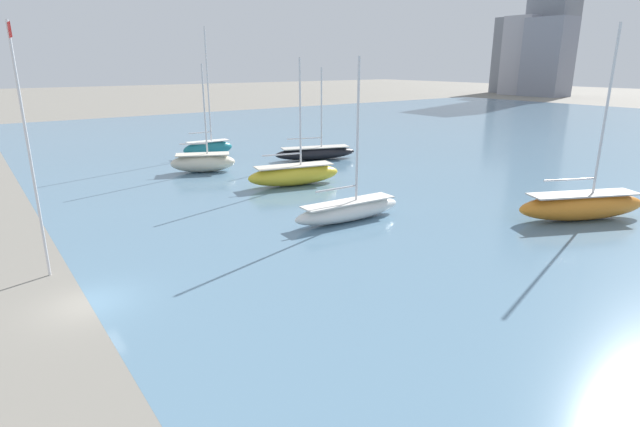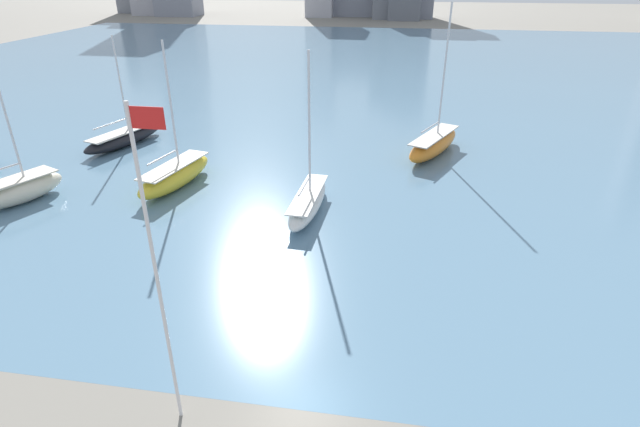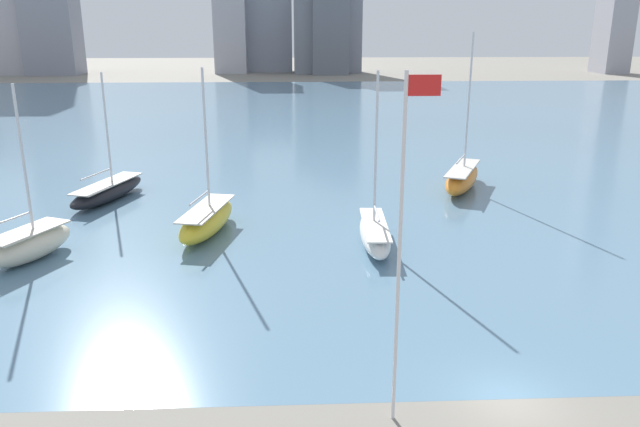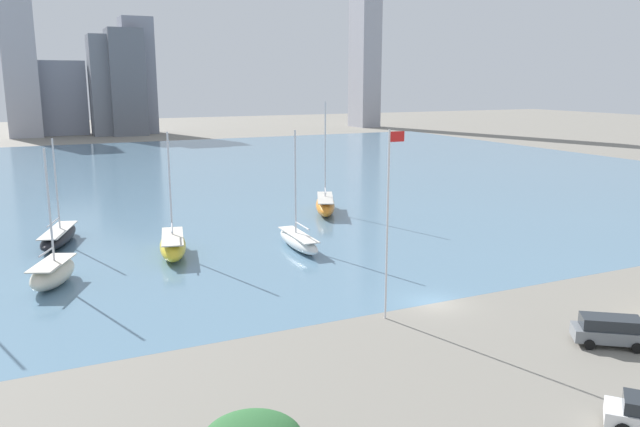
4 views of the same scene
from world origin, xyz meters
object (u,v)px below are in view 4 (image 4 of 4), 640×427
(sailboat_yellow, at_px, (173,245))
(sailboat_black, at_px, (59,236))
(flag_pole, at_px, (388,220))
(sailboat_white, at_px, (298,240))
(sailboat_orange, at_px, (325,205))
(sailboat_cream, at_px, (53,273))
(parked_suv_gray, at_px, (610,330))

(sailboat_yellow, relative_size, sailboat_black, 1.09)
(sailboat_black, bearing_deg, flag_pole, -40.87)
(flag_pole, distance_m, sailboat_black, 38.06)
(sailboat_yellow, xyz_separation_m, sailboat_white, (11.88, -2.84, -0.20))
(sailboat_orange, height_order, sailboat_cream, sailboat_orange)
(sailboat_cream, xyz_separation_m, parked_suv_gray, (31.37, -27.94, -0.06))
(flag_pole, xyz_separation_m, sailboat_orange, (11.74, 34.15, -6.06))
(sailboat_orange, xyz_separation_m, parked_suv_gray, (-1.29, -44.16, -0.10))
(sailboat_cream, height_order, sailboat_black, sailboat_cream)
(sailboat_black, bearing_deg, sailboat_orange, 21.42)
(parked_suv_gray, bearing_deg, sailboat_yellow, 68.15)
(sailboat_white, height_order, sailboat_black, sailboat_white)
(sailboat_cream, relative_size, sailboat_white, 0.95)
(sailboat_white, bearing_deg, sailboat_black, 153.09)
(sailboat_yellow, height_order, parked_suv_gray, sailboat_yellow)
(flag_pole, distance_m, sailboat_orange, 36.61)
(sailboat_cream, height_order, parked_suv_gray, sailboat_cream)
(sailboat_orange, height_order, sailboat_white, sailboat_orange)
(sailboat_white, bearing_deg, parked_suv_gray, -71.35)
(sailboat_cream, distance_m, parked_suv_gray, 42.01)
(sailboat_cream, bearing_deg, sailboat_orange, 50.00)
(sailboat_orange, distance_m, sailboat_cream, 36.47)
(sailboat_white, bearing_deg, sailboat_cream, -172.87)
(sailboat_orange, relative_size, sailboat_black, 1.29)
(sailboat_white, bearing_deg, sailboat_yellow, 169.02)
(sailboat_orange, bearing_deg, flag_pole, -84.24)
(sailboat_black, bearing_deg, sailboat_white, -12.01)
(flag_pole, relative_size, sailboat_white, 1.13)
(sailboat_yellow, distance_m, parked_suv_gray, 38.55)
(parked_suv_gray, bearing_deg, sailboat_orange, 34.31)
(sailboat_cream, distance_m, sailboat_black, 14.04)
(sailboat_orange, xyz_separation_m, sailboat_cream, (-32.66, -16.22, -0.03))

